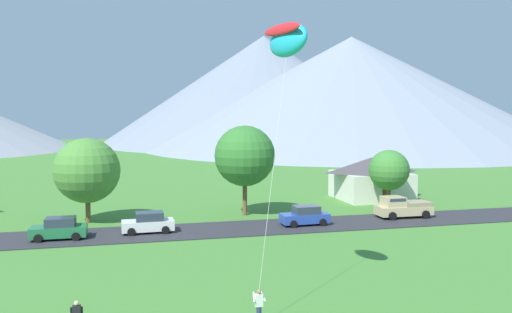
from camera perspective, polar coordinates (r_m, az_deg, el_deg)
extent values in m
cube|color=#2D2D33|center=(43.63, -7.06, -8.21)|extent=(160.00, 6.03, 0.08)
cone|color=gray|center=(157.05, 10.49, 7.02)|extent=(123.10, 123.10, 32.81)
cone|color=gray|center=(152.65, 6.94, 4.53)|extent=(84.27, 84.27, 18.95)
cone|color=gray|center=(174.48, 0.86, 7.39)|extent=(107.94, 107.94, 36.08)
cube|color=silver|center=(60.95, 12.65, -3.16)|extent=(7.60, 7.38, 3.11)
pyramid|color=#474247|center=(60.67, 12.69, -0.91)|extent=(8.21, 7.97, 1.71)
cube|color=brown|center=(57.76, 14.27, -4.18)|extent=(0.90, 0.06, 2.00)
cylinder|color=brown|center=(48.88, -18.15, -5.53)|extent=(0.44, 0.44, 2.56)
sphere|color=#4C8938|center=(48.41, -18.25, -1.47)|extent=(5.85, 5.85, 5.85)
cylinder|color=brown|center=(55.53, 14.49, -4.32)|extent=(0.44, 0.44, 2.41)
sphere|color=#3D7F33|center=(55.18, 14.55, -1.46)|extent=(4.21, 4.21, 4.21)
cylinder|color=brown|center=(49.84, -1.25, -4.51)|extent=(0.44, 0.44, 3.58)
sphere|color=#33752D|center=(49.37, -1.26, 0.07)|extent=(5.86, 5.86, 5.86)
cube|color=white|center=(43.43, -11.92, -7.47)|extent=(4.25, 1.93, 0.80)
cube|color=#2D3847|center=(43.29, -11.73, -6.50)|extent=(2.25, 1.65, 0.68)
cylinder|color=black|center=(42.54, -13.67, -8.14)|extent=(0.65, 0.26, 0.64)
cylinder|color=black|center=(44.34, -13.74, -7.62)|extent=(0.65, 0.26, 0.64)
cylinder|color=black|center=(42.70, -10.01, -8.03)|extent=(0.65, 0.26, 0.64)
cylinder|color=black|center=(44.49, -10.23, -7.52)|extent=(0.65, 0.26, 0.64)
cube|color=#2847A8|center=(45.61, 5.41, -6.81)|extent=(4.26, 1.95, 0.80)
cube|color=#2D3847|center=(45.52, 5.59, -5.88)|extent=(2.26, 1.66, 0.68)
cylinder|color=black|center=(44.36, 4.20, -7.49)|extent=(0.65, 0.26, 0.64)
cylinder|color=black|center=(46.05, 3.41, -7.04)|extent=(0.65, 0.26, 0.64)
cylinder|color=black|center=(45.33, 7.43, -7.26)|extent=(0.65, 0.26, 0.64)
cylinder|color=black|center=(46.99, 6.54, -6.82)|extent=(0.65, 0.26, 0.64)
cube|color=#237042|center=(43.19, -21.05, -7.75)|extent=(4.21, 1.83, 0.80)
cube|color=#2D3847|center=(43.02, -20.88, -6.78)|extent=(2.21, 1.60, 0.68)
cylinder|color=black|center=(42.58, -23.03, -8.37)|extent=(0.64, 0.24, 0.64)
cylinder|color=black|center=(44.35, -22.62, -7.85)|extent=(0.64, 0.24, 0.64)
cylinder|color=black|center=(42.19, -19.38, -8.38)|extent=(0.64, 0.24, 0.64)
cylinder|color=black|center=(43.98, -19.12, -7.85)|extent=(0.64, 0.24, 0.64)
cube|color=#C6B284|center=(50.63, 16.07, -5.74)|extent=(5.22, 2.04, 0.84)
cube|color=#C6B284|center=(49.96, 14.98, -4.84)|extent=(1.92, 1.86, 0.90)
cube|color=#2D3847|center=(49.91, 14.99, -4.53)|extent=(1.63, 1.89, 0.28)
cube|color=tan|center=(51.09, 17.21, -4.99)|extent=(2.72, 1.98, 0.36)
cylinder|color=black|center=(49.00, 14.90, -6.40)|extent=(0.76, 0.29, 0.76)
cylinder|color=black|center=(50.77, 13.81, -6.00)|extent=(0.76, 0.29, 0.76)
cylinder|color=black|center=(50.66, 18.31, -6.12)|extent=(0.76, 0.29, 0.76)
cylinder|color=black|center=(52.38, 17.15, -5.74)|extent=(0.76, 0.29, 0.76)
cube|color=white|center=(24.64, 0.32, -15.66)|extent=(0.36, 0.22, 0.58)
sphere|color=#9E7051|center=(24.51, 0.32, -14.78)|extent=(0.21, 0.21, 0.21)
cylinder|color=white|center=(24.60, -0.23, -15.35)|extent=(0.18, 0.55, 0.37)
cylinder|color=white|center=(24.70, 0.80, -15.27)|extent=(0.18, 0.55, 0.37)
ellipsoid|color=#1EB2D1|center=(26.10, 3.58, 12.73)|extent=(2.13, 3.07, 1.84)
ellipsoid|color=red|center=(25.94, 2.85, 13.92)|extent=(1.36, 2.82, 0.63)
cylinder|color=silver|center=(24.57, 2.01, -0.61)|extent=(2.07, 2.29, 11.85)
cube|color=black|center=(24.57, -19.29, -15.99)|extent=(0.36, 0.22, 0.58)
sphere|color=beige|center=(24.43, -19.31, -15.11)|extent=(0.21, 0.21, 0.21)
cylinder|color=black|center=(24.57, -18.75, -16.11)|extent=(0.12, 0.18, 0.59)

